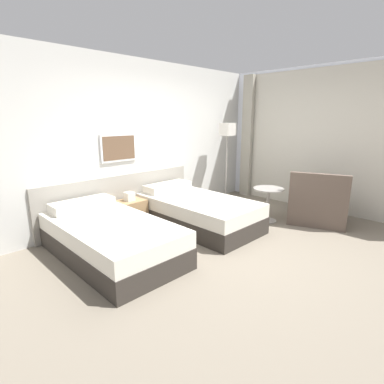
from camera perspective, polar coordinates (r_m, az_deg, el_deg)
name	(u,v)px	position (r m, az deg, el deg)	size (l,w,h in m)	color
ground_plane	(234,246)	(4.31, 8.07, -10.14)	(16.00, 16.00, 0.00)	slate
wall_headboard	(145,144)	(5.36, -9.00, 8.98)	(10.00, 0.10, 2.70)	silver
wall_window	(330,140)	(6.18, 24.79, 8.91)	(0.21, 4.46, 2.70)	white
bed_near_door	(111,238)	(4.03, -15.24, -8.44)	(1.08, 2.00, 0.61)	#332D28
bed_near_window	(197,211)	(4.95, 0.99, -3.71)	(1.08, 2.00, 0.61)	#332D28
nightstand	(130,213)	(5.03, -11.68, -3.90)	(0.48, 0.36, 0.58)	#9E7A51
floor_lamp	(227,136)	(6.23, 6.74, 10.54)	(0.24, 0.24, 1.64)	#9E9993
side_table	(268,198)	(5.29, 14.27, -1.10)	(0.51, 0.51, 0.59)	gray
armchair	(317,206)	(5.50, 22.79, -2.46)	(0.98, 1.09, 0.90)	brown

